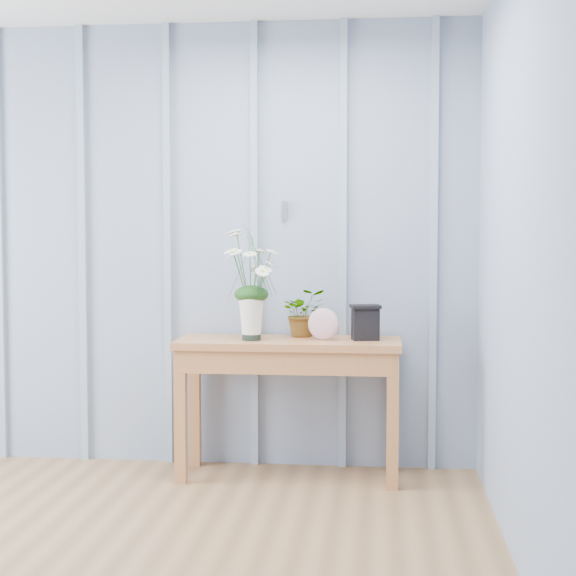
# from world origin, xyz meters

# --- Properties ---
(room_shell) EXTENTS (4.00, 4.50, 2.50)m
(room_shell) POSITION_xyz_m (0.00, 0.92, 1.99)
(room_shell) COLOR #8593AB
(room_shell) RESTS_ON ground
(sideboard) EXTENTS (1.20, 0.45, 0.75)m
(sideboard) POSITION_xyz_m (0.97, 1.99, 0.64)
(sideboard) COLOR #A86737
(sideboard) RESTS_ON ground
(daisy_vase) EXTENTS (0.45, 0.34, 0.63)m
(daisy_vase) POSITION_xyz_m (0.78, 1.94, 1.15)
(daisy_vase) COLOR black
(daisy_vase) RESTS_ON sideboard
(spider_plant) EXTENTS (0.29, 0.27, 0.26)m
(spider_plant) POSITION_xyz_m (1.04, 2.13, 0.88)
(spider_plant) COLOR #123910
(spider_plant) RESTS_ON sideboard
(felt_disc_vessel) EXTENTS (0.18, 0.08, 0.17)m
(felt_disc_vessel) POSITION_xyz_m (1.16, 1.98, 0.84)
(felt_disc_vessel) COLOR #994D76
(felt_disc_vessel) RESTS_ON sideboard
(carved_box) EXTENTS (0.17, 0.15, 0.19)m
(carved_box) POSITION_xyz_m (1.38, 2.00, 0.85)
(carved_box) COLOR black
(carved_box) RESTS_ON sideboard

